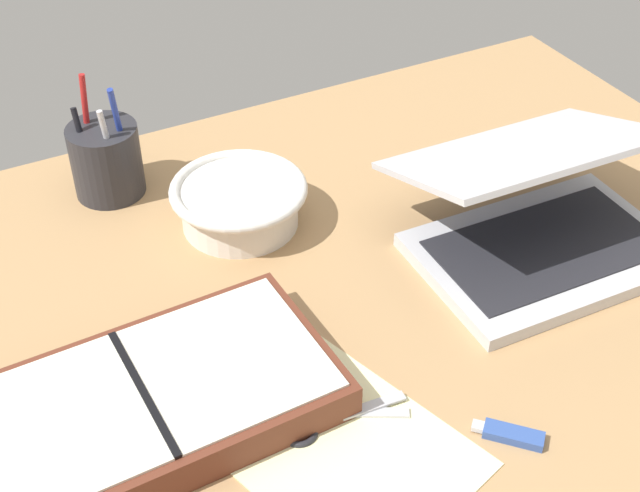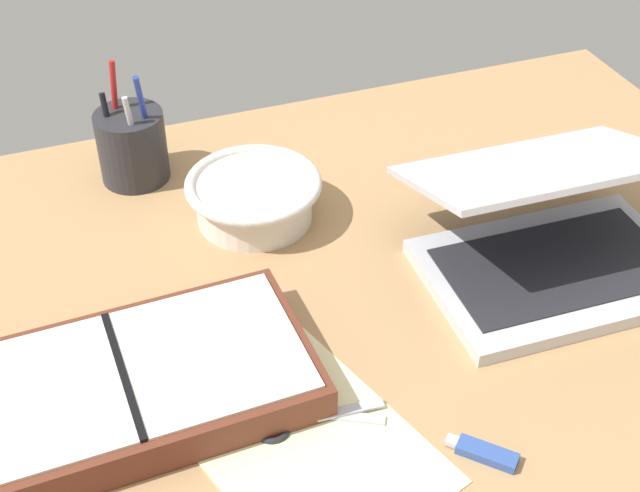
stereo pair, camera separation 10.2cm
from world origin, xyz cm
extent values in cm
cube|color=tan|center=(0.00, 0.00, 1.00)|extent=(140.00, 100.00, 2.00)
cube|color=silver|center=(31.83, -1.31, 2.90)|extent=(31.80, 22.13, 1.80)
cube|color=#232328|center=(31.83, -1.31, 3.92)|extent=(27.89, 16.08, 0.24)
cube|color=silver|center=(32.03, 5.74, 13.80)|extent=(31.77, 21.17, 7.89)
cube|color=navy|center=(32.02, 5.28, 13.64)|extent=(29.21, 18.93, 6.72)
cylinder|color=silver|center=(1.12, 22.97, 4.70)|extent=(15.12, 15.12, 5.40)
torus|color=silver|center=(1.12, 22.97, 7.40)|extent=(17.79, 17.79, 1.42)
cylinder|color=#28282D|center=(-11.72, 37.91, 7.01)|extent=(9.44, 9.44, 10.01)
cylinder|color=black|center=(-14.30, 37.67, 9.14)|extent=(1.10, 4.01, 12.07)
cylinder|color=#233899|center=(-9.52, 36.53, 10.86)|extent=(2.32, 3.22, 15.66)
cylinder|color=#B21E1E|center=(-13.00, 40.16, 10.90)|extent=(2.09, 1.54, 15.83)
cylinder|color=#B7B7BC|center=(-11.48, 35.32, 9.52)|extent=(1.94, 0.90, 13.07)
cube|color=brown|center=(-20.62, -3.23, 4.07)|extent=(39.32, 21.81, 4.14)
cube|color=silver|center=(-29.98, -3.54, 6.29)|extent=(18.59, 19.15, 0.30)
cube|color=silver|center=(-11.25, -2.92, 6.29)|extent=(18.59, 19.15, 0.30)
cube|color=black|center=(-20.62, -3.23, 6.44)|extent=(1.41, 18.58, 0.30)
cube|color=#B7B7BC|center=(-1.18, -12.48, 2.60)|extent=(10.59, 2.02, 0.30)
cube|color=#B7B7BC|center=(-1.18, -12.48, 2.30)|extent=(9.83, 6.07, 0.30)
torus|color=#232328|center=(-7.70, -11.97, 2.30)|extent=(3.90, 3.90, 0.70)
torus|color=#232328|center=(-6.93, -9.36, 2.30)|extent=(3.90, 3.90, 0.70)
cube|color=#F4EFB2|center=(-5.06, -14.79, 2.08)|extent=(26.75, 31.50, 0.16)
cube|color=#33519E|center=(11.07, -22.38, 2.50)|extent=(5.61, 5.70, 1.00)
cube|color=silver|center=(8.57, -19.79, 2.50)|extent=(1.70, 1.70, 0.60)
camera|label=1|loc=(-32.60, -64.33, 72.90)|focal=50.00mm
camera|label=2|loc=(-23.28, -68.44, 72.90)|focal=50.00mm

